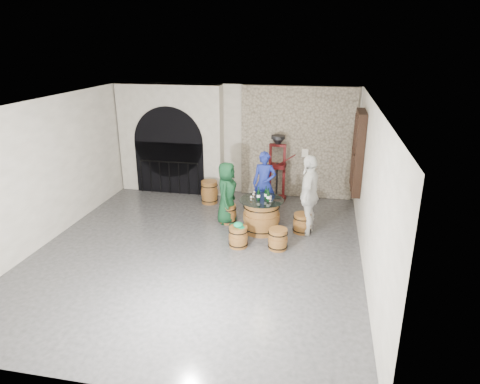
% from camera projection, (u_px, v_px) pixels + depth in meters
% --- Properties ---
extents(ground, '(8.00, 8.00, 0.00)m').
position_uv_depth(ground, '(198.00, 251.00, 9.41)').
color(ground, '#2F2F32').
rests_on(ground, ground).
extents(wall_back, '(8.00, 0.00, 8.00)m').
position_uv_depth(wall_back, '(236.00, 140.00, 12.56)').
color(wall_back, beige).
rests_on(wall_back, ground).
extents(wall_front, '(8.00, 0.00, 8.00)m').
position_uv_depth(wall_front, '(99.00, 284.00, 5.17)').
color(wall_front, beige).
rests_on(wall_front, ground).
extents(wall_left, '(0.00, 8.00, 8.00)m').
position_uv_depth(wall_left, '(45.00, 172.00, 9.51)').
color(wall_left, beige).
rests_on(wall_left, ground).
extents(wall_right, '(0.00, 8.00, 8.00)m').
position_uv_depth(wall_right, '(370.00, 193.00, 8.22)').
color(wall_right, beige).
rests_on(wall_right, ground).
extents(ceiling, '(8.00, 8.00, 0.00)m').
position_uv_depth(ceiling, '(193.00, 104.00, 8.33)').
color(ceiling, beige).
rests_on(ceiling, wall_back).
extents(stone_facing_panel, '(3.20, 0.12, 3.18)m').
position_uv_depth(stone_facing_panel, '(297.00, 143.00, 12.17)').
color(stone_facing_panel, gray).
rests_on(stone_facing_panel, ground).
extents(arched_opening, '(3.10, 0.60, 3.19)m').
position_uv_depth(arched_opening, '(171.00, 140.00, 12.67)').
color(arched_opening, beige).
rests_on(arched_opening, ground).
extents(shuttered_window, '(0.23, 1.10, 2.00)m').
position_uv_depth(shuttered_window, '(358.00, 152.00, 10.39)').
color(shuttered_window, black).
rests_on(shuttered_window, wall_right).
extents(barrel_table, '(1.06, 1.06, 0.82)m').
position_uv_depth(barrel_table, '(261.00, 216.00, 10.23)').
color(barrel_table, brown).
rests_on(barrel_table, ground).
extents(barrel_stool_left, '(0.44, 0.44, 0.48)m').
position_uv_depth(barrel_stool_left, '(228.00, 214.00, 10.79)').
color(barrel_stool_left, brown).
rests_on(barrel_stool_left, ground).
extents(barrel_stool_far, '(0.44, 0.44, 0.48)m').
position_uv_depth(barrel_stool_far, '(264.00, 207.00, 11.20)').
color(barrel_stool_far, brown).
rests_on(barrel_stool_far, ground).
extents(barrel_stool_right, '(0.44, 0.44, 0.48)m').
position_uv_depth(barrel_stool_right, '(302.00, 223.00, 10.23)').
color(barrel_stool_right, brown).
rests_on(barrel_stool_right, ground).
extents(barrel_stool_near_right, '(0.44, 0.44, 0.48)m').
position_uv_depth(barrel_stool_near_right, '(278.00, 239.00, 9.42)').
color(barrel_stool_near_right, brown).
rests_on(barrel_stool_near_right, ground).
extents(barrel_stool_near_left, '(0.44, 0.44, 0.48)m').
position_uv_depth(barrel_stool_near_left, '(238.00, 237.00, 9.53)').
color(barrel_stool_near_left, brown).
rests_on(barrel_stool_near_left, ground).
extents(green_cap, '(0.26, 0.21, 0.12)m').
position_uv_depth(green_cap, '(238.00, 225.00, 9.43)').
color(green_cap, '#0B7F4B').
rests_on(green_cap, barrel_stool_near_left).
extents(person_green, '(0.50, 0.77, 1.58)m').
position_uv_depth(person_green, '(227.00, 193.00, 10.61)').
color(person_green, '#0F381D').
rests_on(person_green, ground).
extents(person_blue, '(0.63, 0.42, 1.69)m').
position_uv_depth(person_blue, '(264.00, 184.00, 11.12)').
color(person_blue, navy).
rests_on(person_blue, ground).
extents(person_white, '(0.66, 1.20, 1.93)m').
position_uv_depth(person_white, '(309.00, 195.00, 9.98)').
color(person_white, white).
rests_on(person_white, ground).
extents(wine_bottle_left, '(0.08, 0.08, 0.32)m').
position_uv_depth(wine_bottle_left, '(258.00, 195.00, 10.03)').
color(wine_bottle_left, black).
rests_on(wine_bottle_left, barrel_table).
extents(wine_bottle_center, '(0.08, 0.08, 0.32)m').
position_uv_depth(wine_bottle_center, '(268.00, 196.00, 9.95)').
color(wine_bottle_center, black).
rests_on(wine_bottle_center, barrel_table).
extents(wine_bottle_right, '(0.08, 0.08, 0.32)m').
position_uv_depth(wine_bottle_right, '(266.00, 194.00, 10.09)').
color(wine_bottle_right, black).
rests_on(wine_bottle_right, barrel_table).
extents(tasting_glass_a, '(0.05, 0.05, 0.10)m').
position_uv_depth(tasting_glass_a, '(251.00, 198.00, 10.06)').
color(tasting_glass_a, '#C96827').
rests_on(tasting_glass_a, barrel_table).
extents(tasting_glass_b, '(0.05, 0.05, 0.10)m').
position_uv_depth(tasting_glass_b, '(271.00, 198.00, 10.09)').
color(tasting_glass_b, '#C96827').
rests_on(tasting_glass_b, barrel_table).
extents(tasting_glass_c, '(0.05, 0.05, 0.10)m').
position_uv_depth(tasting_glass_c, '(254.00, 193.00, 10.39)').
color(tasting_glass_c, '#C96827').
rests_on(tasting_glass_c, barrel_table).
extents(tasting_glass_d, '(0.05, 0.05, 0.10)m').
position_uv_depth(tasting_glass_d, '(268.00, 194.00, 10.30)').
color(tasting_glass_d, '#C96827').
rests_on(tasting_glass_d, barrel_table).
extents(tasting_glass_e, '(0.05, 0.05, 0.10)m').
position_uv_depth(tasting_glass_e, '(270.00, 200.00, 9.96)').
color(tasting_glass_e, '#C96827').
rests_on(tasting_glass_e, barrel_table).
extents(tasting_glass_f, '(0.05, 0.05, 0.10)m').
position_uv_depth(tasting_glass_f, '(253.00, 195.00, 10.23)').
color(tasting_glass_f, '#C96827').
rests_on(tasting_glass_f, barrel_table).
extents(side_barrel, '(0.49, 0.49, 0.65)m').
position_uv_depth(side_barrel, '(209.00, 192.00, 12.06)').
color(side_barrel, brown).
rests_on(side_barrel, ground).
extents(corking_press, '(0.78, 0.46, 1.89)m').
position_uv_depth(corking_press, '(277.00, 163.00, 12.01)').
color(corking_press, '#440B0B').
rests_on(corking_press, ground).
extents(control_box, '(0.18, 0.10, 0.22)m').
position_uv_depth(control_box, '(305.00, 153.00, 12.13)').
color(control_box, silver).
rests_on(control_box, wall_back).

